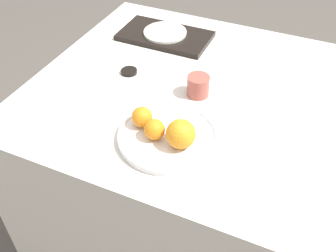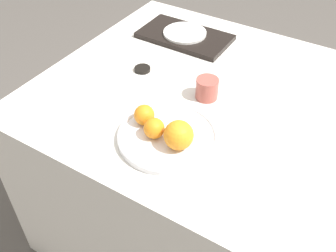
# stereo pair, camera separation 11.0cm
# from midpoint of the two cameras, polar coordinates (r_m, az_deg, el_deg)

# --- Properties ---
(ground_plane) EXTENTS (12.00, 12.00, 0.00)m
(ground_plane) POSITION_cam_midpoint_polar(r_m,az_deg,el_deg) (1.83, 10.61, -15.80)
(ground_plane) COLOR #4C4742
(table) EXTENTS (1.42, 0.99, 0.74)m
(table) POSITION_cam_midpoint_polar(r_m,az_deg,el_deg) (1.54, 12.33, -8.29)
(table) COLOR silver
(table) RESTS_ON ground_plane
(fruit_platter) EXTENTS (0.29, 0.29, 0.02)m
(fruit_platter) POSITION_cam_midpoint_polar(r_m,az_deg,el_deg) (1.13, 2.80, -1.58)
(fruit_platter) COLOR silver
(fruit_platter) RESTS_ON table
(orange_0) EXTENTS (0.08, 0.08, 0.08)m
(orange_0) POSITION_cam_midpoint_polar(r_m,az_deg,el_deg) (1.06, 4.52, -1.46)
(orange_0) COLOR orange
(orange_0) RESTS_ON fruit_platter
(orange_1) EXTENTS (0.06, 0.06, 0.06)m
(orange_1) POSITION_cam_midpoint_polar(r_m,az_deg,el_deg) (1.14, -0.72, 1.51)
(orange_1) COLOR orange
(orange_1) RESTS_ON fruit_platter
(orange_2) EXTENTS (0.06, 0.06, 0.06)m
(orange_2) POSITION_cam_midpoint_polar(r_m,az_deg,el_deg) (1.10, 0.84, -0.45)
(orange_2) COLOR orange
(orange_2) RESTS_ON fruit_platter
(serving_tray) EXTENTS (0.36, 0.20, 0.02)m
(serving_tray) POSITION_cam_midpoint_polar(r_m,az_deg,el_deg) (1.60, 4.46, 12.79)
(serving_tray) COLOR black
(serving_tray) RESTS_ON table
(side_plate) EXTENTS (0.17, 0.17, 0.01)m
(side_plate) POSITION_cam_midpoint_polar(r_m,az_deg,el_deg) (1.60, 4.48, 13.26)
(side_plate) COLOR silver
(side_plate) RESTS_ON serving_tray
(cup_0) EXTENTS (0.07, 0.07, 0.07)m
(cup_0) POSITION_cam_midpoint_polar(r_m,az_deg,el_deg) (1.27, 8.15, 5.31)
(cup_0) COLOR #9E4C42
(cup_0) RESTS_ON table
(soy_dish) EXTENTS (0.06, 0.06, 0.01)m
(soy_dish) POSITION_cam_midpoint_polar(r_m,az_deg,el_deg) (1.41, -1.49, 8.18)
(soy_dish) COLOR black
(soy_dish) RESTS_ON table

